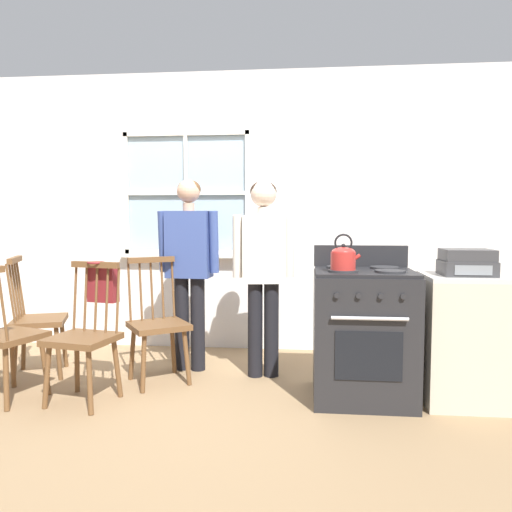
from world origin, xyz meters
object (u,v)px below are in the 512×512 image
Objects in this scene: person_elderly_left at (189,257)px; stereo at (467,263)px; potted_plant at (202,247)px; side_counter at (463,339)px; person_teen_center at (263,259)px; chair_near_stove at (6,337)px; handbag at (103,284)px; stove at (363,333)px; kettle at (343,257)px; chair_by_window at (84,338)px; chair_near_wall at (158,325)px; chair_center_cluster at (37,321)px.

person_elderly_left is 4.73× the size of stereo.
side_counter is at bearing -30.29° from potted_plant.
person_teen_center reaches higher than potted_plant.
chair_near_stove is 3.19× the size of handbag.
stove is at bearing 177.93° from side_counter.
person_elderly_left is at bearing 151.64° from kettle.
chair_near_stove is 2.44m from kettle.
chair_near_stove is at bearing -165.78° from person_teen_center.
stereo is (2.07, -0.58, 0.02)m from person_elderly_left.
chair_by_window is 1.00× the size of chair_near_wall.
stereo is (2.25, -0.24, 0.54)m from chair_near_wall.
potted_plant is at bearing 69.22° from handbag.
kettle reaches higher than chair_near_stove.
potted_plant is at bearing 82.04° from chair_by_window.
chair_near_stove is 0.75m from handbag.
chair_near_stove is at bearing -175.95° from kettle.
chair_near_wall is 3.19× the size of handbag.
person_elderly_left is 2.15m from stereo.
person_teen_center is at bearing 150.83° from stove.
chair_near_stove is 2.88× the size of stereo.
chair_center_cluster is 3.34m from stereo.
stove is (0.75, -0.42, -0.49)m from person_teen_center.
chair_center_cluster is at bearing 175.09° from side_counter.
chair_near_wall is 0.62× the size of person_teen_center.
chair_near_stove is (-0.95, -0.50, 0.00)m from chair_near_wall.
chair_near_wall is 0.64m from person_elderly_left.
chair_by_window is 3.97× the size of kettle.
stove is (1.95, 0.28, 0.02)m from chair_by_window.
chair_near_wall is 3.93× the size of potted_plant.
handbag is (-0.34, -0.25, 0.36)m from chair_near_wall.
chair_by_window is at bearing -101.43° from handbag.
chair_near_wall is 1.16m from potted_plant.
chair_center_cluster is 3.19× the size of handbag.
person_teen_center is 4.67× the size of stereo.
kettle reaches higher than chair_near_wall.
stereo reaches higher than chair_near_stove.
handbag is 0.90× the size of stereo.
kettle is 1.02m from side_counter.
stove is at bearing -17.04° from person_elderly_left.
kettle reaches higher than chair_by_window.
potted_plant is 0.28× the size of side_counter.
chair_center_cluster is at bearing 174.73° from stereo.
person_elderly_left reaches higher than potted_plant.
chair_center_cluster is 3.97× the size of kettle.
stereo is at bearing -115.45° from chair_center_cluster.
handbag is at bearing 90.00° from chair_by_window.
handbag is (-0.48, -1.26, -0.20)m from potted_plant.
person_teen_center reaches higher than chair_by_window.
chair_near_stove is (0.09, -0.56, 0.00)m from chair_center_cluster.
person_elderly_left is at bearing -123.82° from chair_near_stove.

